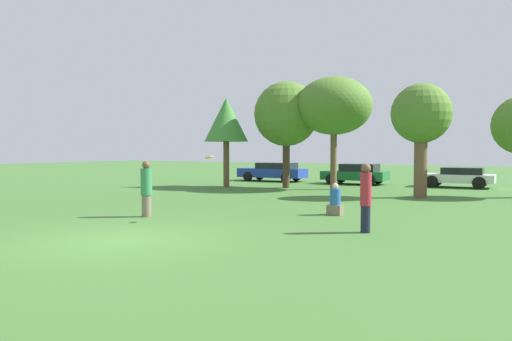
# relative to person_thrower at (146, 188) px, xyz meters

# --- Properties ---
(ground_plane) EXTENTS (120.00, 120.00, 0.00)m
(ground_plane) POSITION_rel_person_thrower_xyz_m (2.24, -3.29, -0.89)
(ground_plane) COLOR #3D6B2D
(person_thrower) EXTENTS (0.35, 0.35, 1.75)m
(person_thrower) POSITION_rel_person_thrower_xyz_m (0.00, 0.00, 0.00)
(person_thrower) COLOR #726651
(person_thrower) RESTS_ON ground
(person_catcher) EXTENTS (0.29, 0.29, 1.75)m
(person_catcher) POSITION_rel_person_thrower_xyz_m (6.79, 0.66, 0.03)
(person_catcher) COLOR #191E33
(person_catcher) RESTS_ON ground
(frisbee) EXTENTS (0.25, 0.25, 0.09)m
(frisbee) POSITION_rel_person_thrower_xyz_m (2.29, 0.18, 0.99)
(frisbee) COLOR orange
(bystander_sitting) EXTENTS (0.46, 0.38, 1.03)m
(bystander_sitting) POSITION_rel_person_thrower_xyz_m (4.92, 3.39, -0.47)
(bystander_sitting) COLOR #726651
(bystander_sitting) RESTS_ON ground
(tree_0) EXTENTS (2.47, 2.47, 5.03)m
(tree_0) POSITION_rel_person_thrower_xyz_m (-4.71, 11.44, 2.86)
(tree_0) COLOR brown
(tree_0) RESTS_ON ground
(tree_1) EXTENTS (3.53, 3.53, 5.82)m
(tree_1) POSITION_rel_person_thrower_xyz_m (-1.44, 12.46, 3.14)
(tree_1) COLOR #473323
(tree_1) RESTS_ON ground
(tree_2) EXTENTS (3.98, 3.98, 5.91)m
(tree_2) POSITION_rel_person_thrower_xyz_m (1.21, 12.74, 3.49)
(tree_2) COLOR brown
(tree_2) RESTS_ON ground
(tree_3) EXTENTS (2.59, 2.59, 4.97)m
(tree_3) POSITION_rel_person_thrower_xyz_m (6.09, 10.55, 2.68)
(tree_3) COLOR brown
(tree_3) RESTS_ON ground
(parked_car_blue) EXTENTS (4.55, 1.90, 1.24)m
(parked_car_blue) POSITION_rel_person_thrower_xyz_m (-4.74, 17.06, -0.23)
(parked_car_blue) COLOR #1E389E
(parked_car_blue) RESTS_ON ground
(parked_car_green) EXTENTS (3.87, 2.06, 1.24)m
(parked_car_green) POSITION_rel_person_thrower_xyz_m (0.97, 17.10, -0.23)
(parked_car_green) COLOR #196633
(parked_car_green) RESTS_ON ground
(parked_car_white) EXTENTS (3.87, 2.05, 1.12)m
(parked_car_white) POSITION_rel_person_thrower_xyz_m (6.70, 17.56, -0.28)
(parked_car_white) COLOR silver
(parked_car_white) RESTS_ON ground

